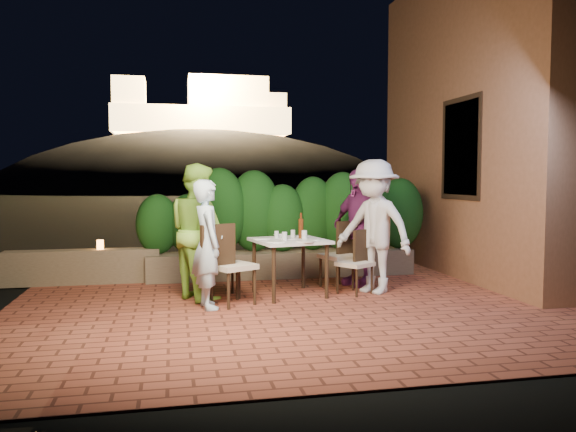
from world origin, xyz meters
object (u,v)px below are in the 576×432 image
object	(u,v)px
beer_bottle	(301,226)
chair_left_front	(233,264)
chair_right_front	(355,262)
chair_right_back	(338,255)
diner_green	(198,231)
diner_white	(374,226)
bowl	(280,236)
diner_purple	(358,227)
parapet_lamp	(100,245)
dining_table	(290,267)
chair_left_back	(223,262)
diner_blue	(208,244)

from	to	relation	value
beer_bottle	chair_left_front	world-z (taller)	beer_bottle
chair_right_front	chair_right_back	bearing A→B (deg)	-112.21
diner_green	diner_white	xyz separation A→B (m)	(2.34, -0.11, 0.03)
bowl	diner_purple	size ratio (longest dim) A/B	0.09
chair_left_front	chair_right_back	size ratio (longest dim) A/B	1.07
diner_purple	parapet_lamp	size ratio (longest dim) A/B	12.05
bowl	parapet_lamp	xyz separation A→B (m)	(-2.49, 1.17, -0.20)
dining_table	chair_left_back	bearing A→B (deg)	175.31
chair_left_back	diner_purple	distance (m)	2.07
chair_right_back	diner_purple	distance (m)	0.50
bowl	diner_blue	bearing A→B (deg)	-143.87
chair_left_back	diner_green	size ratio (longest dim) A/B	0.53
chair_right_back	diner_white	size ratio (longest dim) A/B	0.52
diner_white	parapet_lamp	distance (m)	4.01
bowl	chair_left_back	xyz separation A→B (m)	(-0.80, -0.19, -0.31)
dining_table	diner_green	size ratio (longest dim) A/B	0.51
chair_left_front	chair_left_back	xyz separation A→B (m)	(-0.09, 0.46, -0.04)
chair_left_back	parapet_lamp	size ratio (longest dim) A/B	6.56
chair_left_front	diner_purple	xyz separation A→B (m)	(1.90, 0.88, 0.34)
chair_left_front	bowl	bearing A→B (deg)	14.55
beer_bottle	chair_left_front	xyz separation A→B (m)	(-0.96, -0.44, -0.42)
beer_bottle	chair_left_back	xyz separation A→B (m)	(-1.05, 0.01, -0.46)
chair_right_front	diner_blue	distance (m)	2.05
bowl	diner_purple	bearing A→B (deg)	11.11
diner_white	bowl	bearing A→B (deg)	-138.92
chair_right_back	chair_left_front	bearing A→B (deg)	0.63
chair_right_front	diner_purple	bearing A→B (deg)	-145.02
chair_left_back	diner_green	world-z (taller)	diner_green
diner_green	chair_right_back	bearing A→B (deg)	-107.72
diner_purple	parapet_lamp	world-z (taller)	diner_purple
chair_left_front	diner_blue	size ratio (longest dim) A/B	0.65
beer_bottle	chair_right_front	world-z (taller)	beer_bottle
chair_right_front	chair_right_back	xyz separation A→B (m)	(-0.09, 0.47, 0.04)
bowl	chair_left_front	xyz separation A→B (m)	(-0.72, -0.64, -0.27)
bowl	diner_white	xyz separation A→B (m)	(1.23, -0.31, 0.13)
chair_left_back	chair_right_back	size ratio (longest dim) A/B	0.98
dining_table	chair_right_front	bearing A→B (deg)	-5.09
chair_left_back	diner_white	bearing A→B (deg)	-11.89
parapet_lamp	chair_right_front	bearing A→B (deg)	-23.59
parapet_lamp	diner_purple	bearing A→B (deg)	-14.25
chair_left_back	beer_bottle	bearing A→B (deg)	-9.04
dining_table	diner_purple	xyz separation A→B (m)	(1.11, 0.49, 0.47)
chair_right_back	diner_blue	bearing A→B (deg)	-0.49
beer_bottle	chair_right_front	xyz separation A→B (m)	(0.71, -0.14, -0.49)
chair_left_front	chair_right_front	size ratio (longest dim) A/B	1.17
diner_white	diner_purple	world-z (taller)	diner_white
chair_right_front	beer_bottle	bearing A→B (deg)	-43.94
diner_blue	diner_white	bearing A→B (deg)	-88.71
diner_green	diner_purple	distance (m)	2.34
bowl	diner_white	size ratio (longest dim) A/B	0.09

